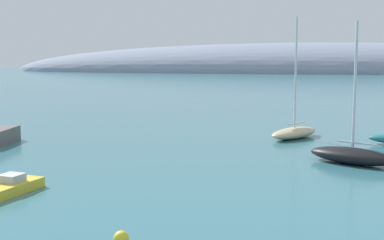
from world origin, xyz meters
name	(u,v)px	position (x,y,z in m)	size (l,w,h in m)	color
distant_ridge	(318,72)	(24.90, 244.37, 0.00)	(298.02, 79.31, 27.01)	gray
sailboat_sand_near_shore	(294,132)	(8.49, 37.78, 0.59)	(5.16, 6.19, 10.43)	#C6B284
sailboat_black_mid_mooring	(352,154)	(11.99, 27.31, 0.62)	(6.26, 5.05, 9.35)	black
motorboat_yellow_foreground	(3,188)	(-6.84, 16.29, 0.31)	(2.78, 5.12, 0.93)	yellow
mooring_buoy_yellow	(121,238)	(1.37, 10.16, 0.29)	(0.58, 0.58, 0.58)	yellow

